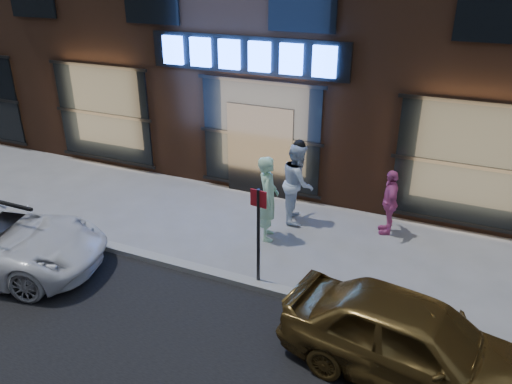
# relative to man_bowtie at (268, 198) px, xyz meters

# --- Properties ---
(ground) EXTENTS (90.00, 90.00, 0.00)m
(ground) POSITION_rel_man_bowtie_xyz_m (-1.08, -1.87, -0.97)
(ground) COLOR slate
(ground) RESTS_ON ground
(curb) EXTENTS (60.00, 0.25, 0.12)m
(curb) POSITION_rel_man_bowtie_xyz_m (-1.08, -1.87, -0.91)
(curb) COLOR gray
(curb) RESTS_ON ground
(man_bowtie) EXTENTS (0.70, 0.83, 1.93)m
(man_bowtie) POSITION_rel_man_bowtie_xyz_m (0.00, 0.00, 0.00)
(man_bowtie) COLOR #B4ECC7
(man_bowtie) RESTS_ON ground
(man_cap) EXTENTS (0.99, 1.12, 1.92)m
(man_cap) POSITION_rel_man_bowtie_xyz_m (0.31, 1.09, -0.01)
(man_cap) COLOR white
(man_cap) RESTS_ON ground
(passerby) EXTENTS (0.58, 0.96, 1.52)m
(passerby) POSITION_rel_man_bowtie_xyz_m (2.41, 1.32, -0.20)
(passerby) COLOR #CF5598
(passerby) RESTS_ON ground
(gold_sedan) EXTENTS (4.12, 2.15, 1.34)m
(gold_sedan) POSITION_rel_man_bowtie_xyz_m (3.54, -3.00, -0.30)
(gold_sedan) COLOR brown
(gold_sedan) RESTS_ON ground
(sign_post) EXTENTS (0.32, 0.07, 2.02)m
(sign_post) POSITION_rel_man_bowtie_xyz_m (0.54, -1.77, 0.26)
(sign_post) COLOR #262628
(sign_post) RESTS_ON ground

